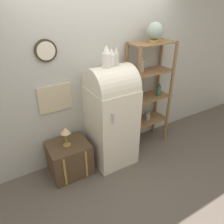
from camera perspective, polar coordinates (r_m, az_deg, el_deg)
ground_plane at (r=3.56m, az=1.80°, el=-13.82°), size 12.00×12.00×0.00m
wall_back at (r=3.30m, az=-3.37°, el=9.98°), size 7.00×0.09×2.70m
refrigerator at (r=3.24m, az=-0.20°, el=-0.66°), size 0.63×0.67×1.55m
suitcase_trunk at (r=3.35m, az=-11.02°, el=-11.80°), size 0.58×0.49×0.51m
shelf_unit at (r=3.66m, az=9.52°, el=5.57°), size 0.74×0.37×1.77m
globe at (r=3.40m, az=11.13°, el=20.01°), size 0.24×0.24×0.28m
vase_left at (r=2.88m, az=-1.45°, el=14.17°), size 0.12×0.12×0.28m
vase_center at (r=2.93m, az=-0.10°, el=13.98°), size 0.08×0.08×0.23m
vase_right at (r=2.96m, az=1.13°, el=14.25°), size 0.07×0.07×0.24m
desk_lamp at (r=3.06m, az=-12.04°, el=-5.17°), size 0.14×0.14×0.30m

